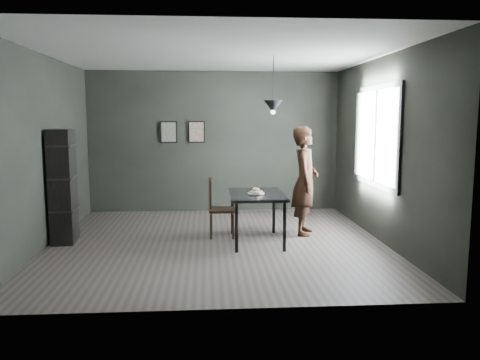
{
  "coord_description": "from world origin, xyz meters",
  "views": [
    {
      "loc": [
        -0.14,
        -6.93,
        1.89
      ],
      "look_at": [
        0.35,
        0.05,
        0.95
      ],
      "focal_mm": 35.0,
      "sensor_mm": 36.0,
      "label": 1
    }
  ],
  "objects": [
    {
      "name": "cafe_table",
      "position": [
        0.6,
        0.0,
        0.67
      ],
      "size": [
        0.8,
        1.2,
        0.75
      ],
      "color": "black",
      "rests_on": "ground"
    },
    {
      "name": "woman",
      "position": [
        1.43,
        0.44,
        0.87
      ],
      "size": [
        0.57,
        0.73,
        1.75
      ],
      "primitive_type": "imported",
      "rotation": [
        0.0,
        0.0,
        1.31
      ],
      "color": "black",
      "rests_on": "ground"
    },
    {
      "name": "framed_print_right",
      "position": [
        -0.35,
        2.47,
        1.6
      ],
      "size": [
        0.34,
        0.04,
        0.44
      ],
      "color": "black",
      "rests_on": "ground"
    },
    {
      "name": "ground",
      "position": [
        0.0,
        0.0,
        0.0
      ],
      "size": [
        5.0,
        5.0,
        0.0
      ],
      "primitive_type": "plane",
      "color": "#383430",
      "rests_on": "ground"
    },
    {
      "name": "white_plate",
      "position": [
        0.58,
        -0.08,
        0.76
      ],
      "size": [
        0.23,
        0.23,
        0.01
      ],
      "primitive_type": "cylinder",
      "color": "white",
      "rests_on": "cafe_table"
    },
    {
      "name": "ceiling",
      "position": [
        0.0,
        0.0,
        2.8
      ],
      "size": [
        5.0,
        5.0,
        0.02
      ],
      "color": "silver",
      "rests_on": "ground"
    },
    {
      "name": "framed_print_left",
      "position": [
        -0.9,
        2.47,
        1.6
      ],
      "size": [
        0.34,
        0.04,
        0.44
      ],
      "color": "black",
      "rests_on": "ground"
    },
    {
      "name": "back_wall",
      "position": [
        0.0,
        2.5,
        1.4
      ],
      "size": [
        5.0,
        0.1,
        2.8
      ],
      "primitive_type": "cube",
      "color": "black",
      "rests_on": "ground"
    },
    {
      "name": "wood_chair",
      "position": [
        0.0,
        0.36,
        0.53
      ],
      "size": [
        0.41,
        0.41,
        0.93
      ],
      "rotation": [
        0.0,
        0.0,
        -0.02
      ],
      "color": "black",
      "rests_on": "ground"
    },
    {
      "name": "shelf_unit",
      "position": [
        -2.32,
        0.22,
        0.86
      ],
      "size": [
        0.37,
        0.6,
        1.71
      ],
      "primitive_type": "cube",
      "rotation": [
        0.0,
        0.0,
        0.09
      ],
      "color": "black",
      "rests_on": "ground"
    },
    {
      "name": "pendant_lamp",
      "position": [
        0.85,
        0.1,
        2.05
      ],
      "size": [
        0.28,
        0.28,
        0.86
      ],
      "color": "black",
      "rests_on": "ground"
    },
    {
      "name": "window_assembly",
      "position": [
        2.47,
        0.2,
        1.6
      ],
      "size": [
        0.04,
        1.96,
        1.56
      ],
      "color": "white",
      "rests_on": "ground"
    },
    {
      "name": "donut_pile",
      "position": [
        0.58,
        -0.08,
        0.79
      ],
      "size": [
        0.21,
        0.21,
        0.09
      ],
      "rotation": [
        0.0,
        0.0,
        0.33
      ],
      "color": "beige",
      "rests_on": "white_plate"
    }
  ]
}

